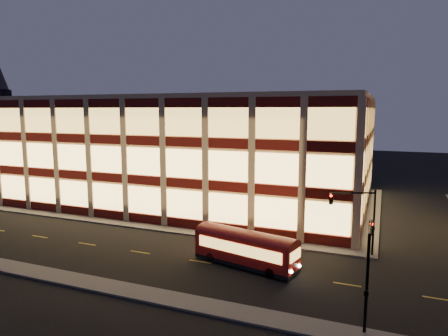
% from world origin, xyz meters
% --- Properties ---
extents(ground, '(200.00, 200.00, 0.00)m').
position_xyz_m(ground, '(0.00, 0.00, 0.00)').
color(ground, black).
rests_on(ground, ground).
extents(sidewalk_office_south, '(54.00, 2.00, 0.15)m').
position_xyz_m(sidewalk_office_south, '(-3.00, 1.00, 0.07)').
color(sidewalk_office_south, '#514F4C').
rests_on(sidewalk_office_south, ground).
extents(sidewalk_office_east, '(2.00, 30.00, 0.15)m').
position_xyz_m(sidewalk_office_east, '(23.00, 17.00, 0.07)').
color(sidewalk_office_east, '#514F4C').
rests_on(sidewalk_office_east, ground).
extents(sidewalk_near, '(100.00, 2.00, 0.15)m').
position_xyz_m(sidewalk_near, '(0.00, -13.00, 0.07)').
color(sidewalk_near, '#514F4C').
rests_on(sidewalk_near, ground).
extents(office_building, '(50.45, 30.45, 14.50)m').
position_xyz_m(office_building, '(-2.91, 16.91, 7.25)').
color(office_building, tan).
rests_on(office_building, ground).
extents(traffic_signal_far, '(3.79, 1.87, 6.00)m').
position_xyz_m(traffic_signal_far, '(22.21, 0.24, 4.11)').
color(traffic_signal_far, black).
rests_on(traffic_signal_far, ground).
extents(traffic_signal_near, '(0.32, 4.45, 6.00)m').
position_xyz_m(traffic_signal_near, '(23.50, -11.03, 4.13)').
color(traffic_signal_near, black).
rests_on(traffic_signal_near, ground).
extents(trolley_bus, '(9.14, 4.17, 3.00)m').
position_xyz_m(trolley_bus, '(13.85, -5.38, 1.67)').
color(trolley_bus, '#9B0D08').
rests_on(trolley_bus, ground).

